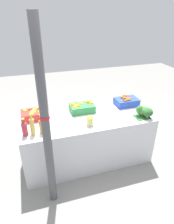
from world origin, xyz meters
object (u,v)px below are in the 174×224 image
apple_crate (34,114)px  broccoli_pile (144,111)px  juice_bottle_golden (32,126)px  carrot_crate (127,102)px  orange_crate (82,107)px  juice_bottle_ruby (24,128)px  juice_bottle_amber (41,125)px  pickle_jar (90,121)px  support_pole (46,126)px

apple_crate → broccoli_pile: size_ratio=1.54×
broccoli_pile → juice_bottle_golden: bearing=179.2°
carrot_crate → broccoli_pile: bearing=-81.7°
orange_crate → juice_bottle_ruby: juice_bottle_ruby is taller
orange_crate → juice_bottle_ruby: bearing=-154.4°
broccoli_pile → juice_bottle_golden: (-1.60, 0.02, 0.04)m
broccoli_pile → juice_bottle_amber: size_ratio=0.89×
apple_crate → pickle_jar: (0.71, -0.42, -0.01)m
carrot_crate → juice_bottle_golden: (-1.54, -0.41, 0.06)m
orange_crate → carrot_crate: (0.77, -0.00, -0.01)m
juice_bottle_golden → pickle_jar: 0.77m
orange_crate → juice_bottle_ruby: size_ratio=1.50×
juice_bottle_amber → juice_bottle_ruby: bearing=-180.0°
support_pole → carrot_crate: bearing=30.4°
orange_crate → juice_bottle_amber: size_ratio=1.37×
apple_crate → carrot_crate: apple_crate is taller
carrot_crate → juice_bottle_golden: juice_bottle_golden is taller
juice_bottle_ruby → juice_bottle_golden: 0.10m
carrot_crate → juice_bottle_golden: 1.59m
broccoli_pile → pickle_jar: size_ratio=1.96×
support_pole → juice_bottle_amber: support_pole is taller
carrot_crate → support_pole: bearing=-149.6°
broccoli_pile → juice_bottle_ruby: juice_bottle_ruby is taller
carrot_crate → juice_bottle_amber: size_ratio=1.37×
support_pole → orange_crate: size_ratio=5.99×
broccoli_pile → carrot_crate: bearing=98.3°
broccoli_pile → juice_bottle_golden: juice_bottle_golden is taller
juice_bottle_ruby → juice_bottle_amber: size_ratio=0.91×
apple_crate → pickle_jar: size_ratio=3.01×
support_pole → juice_bottle_golden: size_ratio=7.48×
support_pole → juice_bottle_amber: size_ratio=8.18×
broccoli_pile → juice_bottle_amber: 1.49m
support_pole → juice_bottle_ruby: (-0.24, 0.41, -0.23)m
broccoli_pile → pickle_jar: (-0.84, 0.01, -0.03)m
support_pole → juice_bottle_golden: support_pole is taller
orange_crate → pickle_jar: (-0.01, -0.42, -0.01)m
juice_bottle_amber → juice_bottle_golden: bearing=180.0°
carrot_crate → juice_bottle_amber: 1.48m
broccoli_pile → juice_bottle_golden: size_ratio=0.81×
carrot_crate → broccoli_pile: size_ratio=1.54×
juice_bottle_golden → juice_bottle_amber: juice_bottle_golden is taller
broccoli_pile → juice_bottle_amber: (-1.49, 0.02, 0.02)m
orange_crate → carrot_crate: 0.77m
support_pole → juice_bottle_ruby: bearing=119.9°
broccoli_pile → pickle_jar: 0.84m
support_pole → broccoli_pile: size_ratio=9.20×
orange_crate → carrot_crate: size_ratio=1.00×
apple_crate → pickle_jar: bearing=-30.6°
juice_bottle_ruby → broccoli_pile: bearing=-0.8°
juice_bottle_golden → juice_bottle_ruby: bearing=-180.0°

